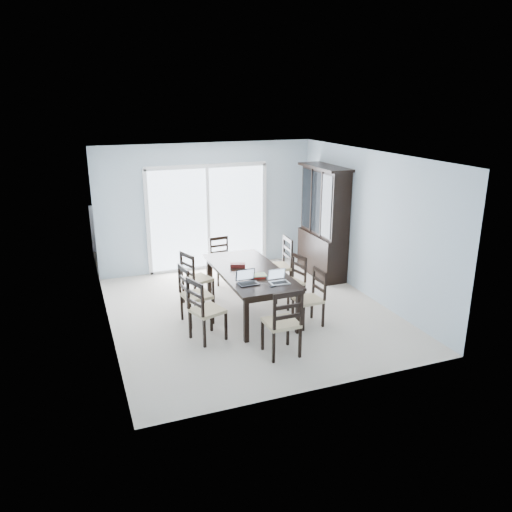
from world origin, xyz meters
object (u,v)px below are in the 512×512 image
object	(u,v)px
chair_left_near	(202,304)
chair_right_mid	(295,275)
chair_right_near	(313,291)
laptop_silver	(279,280)
chair_end_near	(284,316)
dining_table	(249,274)
hot_tub	(173,237)
chair_left_mid	(191,289)
china_hutch	(323,223)
cell_phone	(273,286)
chair_left_far	(193,273)
laptop_dark	(248,281)
game_box	(238,265)
chair_end_far	(221,255)
chair_right_far	(282,259)

from	to	relation	value
chair_left_near	chair_right_mid	xyz separation A→B (m)	(1.85, 0.78, -0.06)
chair_right_near	laptop_silver	bearing A→B (deg)	83.93
chair_end_near	dining_table	bearing A→B (deg)	86.41
chair_left_near	hot_tub	distance (m)	4.20
chair_left_mid	chair_left_near	bearing A→B (deg)	-7.28
chair_end_near	china_hutch	bearing A→B (deg)	52.94
laptop_silver	cell_phone	bearing A→B (deg)	-144.71
laptop_silver	chair_left_far	bearing A→B (deg)	127.58
hot_tub	chair_right_near	bearing A→B (deg)	-72.34
laptop_silver	laptop_dark	bearing A→B (deg)	165.62
laptop_dark	chair_end_near	bearing A→B (deg)	-81.83
cell_phone	game_box	distance (m)	1.06
china_hutch	laptop_silver	size ratio (longest dim) A/B	7.48
chair_end_far	laptop_silver	xyz separation A→B (m)	(0.21, -2.35, 0.27)
chair_left_far	game_box	world-z (taller)	chair_left_far
chair_left_far	laptop_dark	bearing A→B (deg)	4.39
laptop_dark	laptop_silver	distance (m)	0.47
dining_table	chair_right_mid	xyz separation A→B (m)	(0.84, 0.04, -0.14)
chair_right_mid	cell_phone	bearing A→B (deg)	125.84
china_hutch	hot_tub	bearing A→B (deg)	139.74
laptop_dark	cell_phone	distance (m)	0.39
chair_left_mid	hot_tub	size ratio (longest dim) A/B	0.55
chair_left_far	chair_right_near	distance (m)	2.12
chair_right_near	chair_left_far	bearing A→B (deg)	45.33
chair_left_near	game_box	size ratio (longest dim) A/B	4.55
chair_right_far	hot_tub	distance (m)	3.10
chair_right_near	laptop_dark	bearing A→B (deg)	78.21
chair_end_far	hot_tub	size ratio (longest dim) A/B	0.49
chair_right_far	laptop_dark	bearing A→B (deg)	142.60
chair_left_far	laptop_silver	xyz separation A→B (m)	(1.01, -1.38, 0.22)
chair_left_far	laptop_silver	size ratio (longest dim) A/B	3.74
chair_left_far	chair_right_mid	world-z (taller)	chair_left_far
dining_table	laptop_dark	size ratio (longest dim) A/B	7.11
chair_right_near	chair_end_near	size ratio (longest dim) A/B	0.89
cell_phone	chair_right_mid	bearing A→B (deg)	34.04
chair_left_near	chair_left_far	xyz separation A→B (m)	(0.21, 1.37, -0.01)
chair_end_far	laptop_silver	world-z (taller)	chair_end_far
china_hutch	laptop_dark	xyz separation A→B (m)	(-2.27, -1.87, -0.27)
china_hutch	chair_left_near	bearing A→B (deg)	-146.77
chair_right_near	chair_end_near	xyz separation A→B (m)	(-0.87, -0.83, 0.07)
dining_table	chair_left_near	distance (m)	1.25
chair_right_mid	chair_end_near	bearing A→B (deg)	137.72
chair_end_near	chair_right_near	bearing A→B (deg)	43.03
chair_end_far	chair_left_near	bearing A→B (deg)	61.79
china_hutch	chair_right_mid	world-z (taller)	china_hutch
chair_left_near	chair_left_far	world-z (taller)	chair_left_near
chair_right_mid	dining_table	bearing A→B (deg)	79.65
chair_left_far	dining_table	bearing A→B (deg)	32.20
laptop_dark	laptop_silver	xyz separation A→B (m)	(0.46, -0.13, -0.00)
china_hutch	hot_tub	distance (m)	3.44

